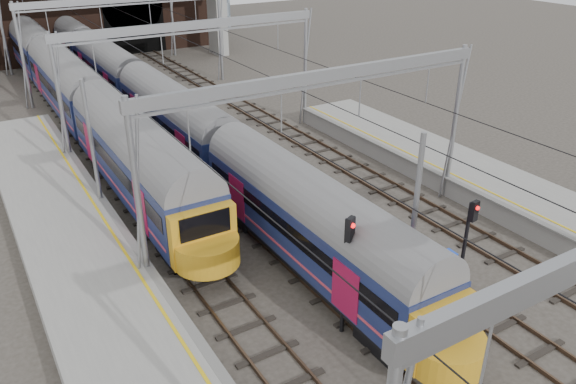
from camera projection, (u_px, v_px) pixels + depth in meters
ground at (442, 331)px, 20.26m from camera, size 160.00×160.00×0.00m
tracks at (250, 181)px, 31.78m from camera, size 14.40×80.00×0.22m
overhead_line at (196, 44)px, 33.88m from camera, size 16.80×80.00×8.00m
retaining_wall at (97, 14)px, 58.90m from camera, size 28.00×2.75×9.00m
train_main at (138, 90)px, 39.95m from camera, size 2.60×60.23×4.54m
train_second at (69, 85)px, 40.70m from camera, size 2.84×49.19×4.87m
signal_near_left at (346, 262)px, 18.92m from camera, size 0.38×0.46×4.76m
signal_near_centre at (467, 238)px, 20.74m from camera, size 0.33×0.45×4.37m
equip_cover_a at (419, 322)px, 20.63m from camera, size 0.96×0.72×0.11m
equip_cover_b at (328, 234)px, 26.36m from camera, size 1.04×0.84×0.11m
equip_cover_c at (446, 254)px, 24.82m from camera, size 0.87×0.63×0.10m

